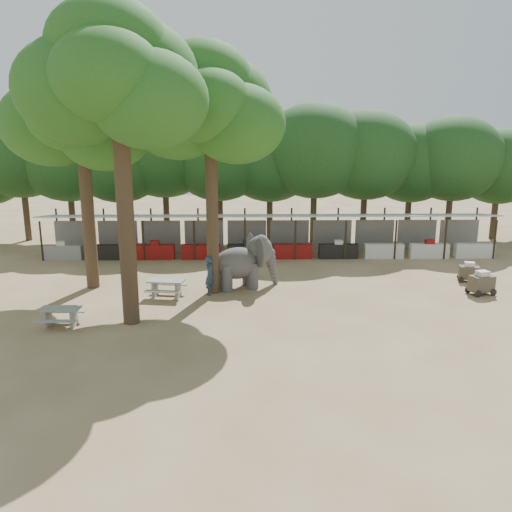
{
  "coord_description": "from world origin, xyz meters",
  "views": [
    {
      "loc": [
        -1.43,
        -16.81,
        7.05
      ],
      "look_at": [
        -1.0,
        5.0,
        2.0
      ],
      "focal_mm": 35.0,
      "sensor_mm": 36.0,
      "label": 1
    }
  ],
  "objects_px": {
    "yard_tree_left": "(79,115)",
    "yard_tree_center": "(115,79)",
    "cart_back": "(469,272)",
    "cart_front": "(482,283)",
    "handler": "(210,275)",
    "picnic_table_near": "(60,314)",
    "yard_tree_back": "(207,106)",
    "picnic_table_far": "(166,286)",
    "elephant": "(245,262)"
  },
  "relations": [
    {
      "from": "yard_tree_left",
      "to": "yard_tree_center",
      "type": "bearing_deg",
      "value": -59.04
    },
    {
      "from": "cart_back",
      "to": "cart_front",
      "type": "bearing_deg",
      "value": -82.24
    },
    {
      "from": "handler",
      "to": "cart_back",
      "type": "xyz_separation_m",
      "value": [
        13.08,
        1.93,
        -0.41
      ]
    },
    {
      "from": "yard_tree_left",
      "to": "cart_front",
      "type": "bearing_deg",
      "value": -5.41
    },
    {
      "from": "yard_tree_left",
      "to": "picnic_table_near",
      "type": "relative_size",
      "value": 7.15
    },
    {
      "from": "yard_tree_back",
      "to": "picnic_table_near",
      "type": "xyz_separation_m",
      "value": [
        -5.51,
        -4.58,
        -8.04
      ]
    },
    {
      "from": "picnic_table_far",
      "to": "cart_back",
      "type": "distance_m",
      "value": 15.25
    },
    {
      "from": "yard_tree_back",
      "to": "elephant",
      "type": "xyz_separation_m",
      "value": [
        1.65,
        0.64,
        -7.25
      ]
    },
    {
      "from": "yard_tree_center",
      "to": "elephant",
      "type": "xyz_separation_m",
      "value": [
        4.65,
        4.65,
        -7.92
      ]
    },
    {
      "from": "picnic_table_near",
      "to": "yard_tree_center",
      "type": "bearing_deg",
      "value": 13.77
    },
    {
      "from": "elephant",
      "to": "cart_back",
      "type": "xyz_separation_m",
      "value": [
        11.44,
        0.79,
        -0.79
      ]
    },
    {
      "from": "picnic_table_far",
      "to": "cart_front",
      "type": "bearing_deg",
      "value": 8.64
    },
    {
      "from": "handler",
      "to": "cart_back",
      "type": "relative_size",
      "value": 1.53
    },
    {
      "from": "yard_tree_back",
      "to": "handler",
      "type": "bearing_deg",
      "value": -89.6
    },
    {
      "from": "yard_tree_back",
      "to": "cart_front",
      "type": "relative_size",
      "value": 8.56
    },
    {
      "from": "yard_tree_center",
      "to": "yard_tree_back",
      "type": "xyz_separation_m",
      "value": [
        3.0,
        4.0,
        -0.67
      ]
    },
    {
      "from": "picnic_table_near",
      "to": "cart_back",
      "type": "relative_size",
      "value": 1.28
    },
    {
      "from": "cart_front",
      "to": "cart_back",
      "type": "height_order",
      "value": "cart_front"
    },
    {
      "from": "yard_tree_center",
      "to": "elephant",
      "type": "distance_m",
      "value": 10.29
    },
    {
      "from": "elephant",
      "to": "cart_back",
      "type": "bearing_deg",
      "value": -14.64
    },
    {
      "from": "handler",
      "to": "cart_front",
      "type": "xyz_separation_m",
      "value": [
        12.71,
        -0.27,
        -0.35
      ]
    },
    {
      "from": "yard_tree_center",
      "to": "picnic_table_far",
      "type": "bearing_deg",
      "value": 71.66
    },
    {
      "from": "picnic_table_near",
      "to": "cart_front",
      "type": "distance_m",
      "value": 18.61
    },
    {
      "from": "yard_tree_left",
      "to": "cart_front",
      "type": "distance_m",
      "value": 20.29
    },
    {
      "from": "cart_front",
      "to": "cart_back",
      "type": "bearing_deg",
      "value": 65.29
    },
    {
      "from": "yard_tree_left",
      "to": "cart_back",
      "type": "relative_size",
      "value": 9.19
    },
    {
      "from": "yard_tree_left",
      "to": "handler",
      "type": "bearing_deg",
      "value": -14.02
    },
    {
      "from": "yard_tree_center",
      "to": "picnic_table_near",
      "type": "xyz_separation_m",
      "value": [
        -2.51,
        -0.58,
        -8.71
      ]
    },
    {
      "from": "yard_tree_left",
      "to": "handler",
      "type": "relative_size",
      "value": 6.02
    },
    {
      "from": "yard_tree_left",
      "to": "elephant",
      "type": "distance_m",
      "value": 10.31
    },
    {
      "from": "handler",
      "to": "yard_tree_back",
      "type": "bearing_deg",
      "value": 14.44
    },
    {
      "from": "yard_tree_left",
      "to": "cart_back",
      "type": "height_order",
      "value": "yard_tree_left"
    },
    {
      "from": "yard_tree_left",
      "to": "picnic_table_near",
      "type": "bearing_deg",
      "value": -84.95
    },
    {
      "from": "handler",
      "to": "picnic_table_near",
      "type": "height_order",
      "value": "handler"
    },
    {
      "from": "yard_tree_back",
      "to": "handler",
      "type": "xyz_separation_m",
      "value": [
        0.0,
        -0.5,
        -7.63
      ]
    },
    {
      "from": "yard_tree_left",
      "to": "handler",
      "type": "distance_m",
      "value": 9.56
    },
    {
      "from": "handler",
      "to": "cart_front",
      "type": "distance_m",
      "value": 12.72
    },
    {
      "from": "yard_tree_center",
      "to": "cart_front",
      "type": "bearing_deg",
      "value": 11.61
    },
    {
      "from": "yard_tree_left",
      "to": "cart_back",
      "type": "distance_m",
      "value": 20.59
    },
    {
      "from": "elephant",
      "to": "cart_back",
      "type": "height_order",
      "value": "elephant"
    },
    {
      "from": "picnic_table_far",
      "to": "cart_back",
      "type": "height_order",
      "value": "cart_back"
    },
    {
      "from": "picnic_table_near",
      "to": "cart_front",
      "type": "bearing_deg",
      "value": 12.56
    },
    {
      "from": "cart_front",
      "to": "elephant",
      "type": "bearing_deg",
      "value": 157.66
    },
    {
      "from": "elephant",
      "to": "handler",
      "type": "relative_size",
      "value": 1.9
    },
    {
      "from": "cart_front",
      "to": "cart_back",
      "type": "distance_m",
      "value": 2.24
    },
    {
      "from": "yard_tree_left",
      "to": "handler",
      "type": "height_order",
      "value": "yard_tree_left"
    },
    {
      "from": "yard_tree_center",
      "to": "handler",
      "type": "distance_m",
      "value": 9.49
    },
    {
      "from": "cart_back",
      "to": "yard_tree_center",
      "type": "bearing_deg",
      "value": -143.91
    },
    {
      "from": "yard_tree_left",
      "to": "picnic_table_near",
      "type": "height_order",
      "value": "yard_tree_left"
    },
    {
      "from": "yard_tree_center",
      "to": "picnic_table_near",
      "type": "distance_m",
      "value": 9.08
    }
  ]
}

